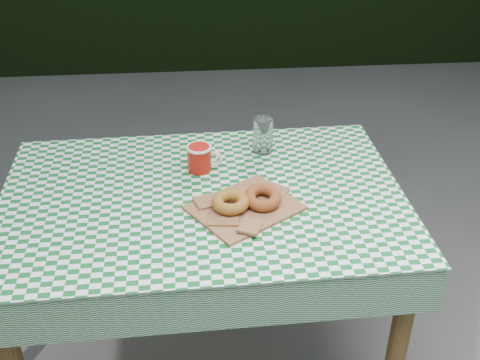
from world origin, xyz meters
The scene contains 8 objects.
ground centered at (0.00, 0.00, 0.00)m, with size 60.00×60.00×0.00m, color #51514C.
table centered at (-0.02, -0.10, 0.38)m, with size 1.24×0.82×0.75m, color brown.
tablecloth centered at (-0.02, -0.10, 0.75)m, with size 1.26×0.84×0.01m, color #0E5C24.
paper_bag centered at (0.10, -0.19, 0.76)m, with size 0.30×0.24×0.02m, color #996842.
bagel_front centered at (0.06, -0.20, 0.79)m, with size 0.11×0.11×0.04m, color #9D6F20.
bagel_back centered at (0.15, -0.18, 0.79)m, with size 0.11×0.11×0.04m, color brown.
coffee_mug centered at (-0.03, 0.05, 0.80)m, with size 0.16×0.16×0.09m, color #A9160A, non-canonical shape.
drinking_glass centered at (0.20, 0.16, 0.82)m, with size 0.07×0.07×0.12m, color silver.
Camera 1 is at (-0.04, -1.66, 1.78)m, focal length 44.91 mm.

